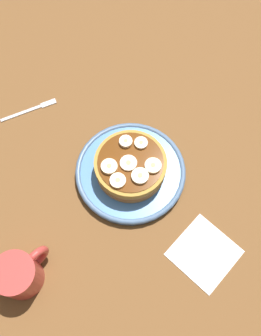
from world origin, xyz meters
The scene contains 13 objects.
ground_plane centered at (0.00, 0.00, -1.50)cm, with size 140.00×140.00×3.00cm, color brown.
plate centered at (0.00, 0.00, 1.06)cm, with size 22.78×22.78×1.97cm.
pancake_stack centered at (0.17, 0.06, 3.83)cm, with size 14.91×14.85×4.37cm.
banana_slice_0 centered at (-0.58, 0.48, 6.17)cm, with size 3.35×3.35×0.71cm.
banana_slice_1 centered at (-3.71, 2.14, 6.31)cm, with size 3.22×3.22×1.00cm.
banana_slice_2 centered at (-4.66, -1.06, 6.24)cm, with size 3.11×3.11×0.86cm.
banana_slice_3 centered at (4.30, 1.16, 6.23)cm, with size 2.67×2.67×0.83cm.
banana_slice_4 centered at (-1.10, -3.51, 6.28)cm, with size 3.35×3.35×0.94cm.
banana_slice_5 centered at (2.44, 3.56, 6.31)cm, with size 2.65×2.65×1.00cm.
banana_slice_6 centered at (2.20, -3.88, 6.27)cm, with size 3.26×3.26×0.90cm.
coffee_mug centered at (-28.69, 0.34, 3.93)cm, with size 10.73×7.71×7.63cm.
napkin centered at (-2.45, -21.57, 0.15)cm, with size 11.00×11.00×0.30cm, color white.
fork centered at (-3.63, 27.10, 0.25)cm, with size 12.38×5.91×0.50cm.
Camera 1 is at (-22.51, -21.01, 71.59)cm, focal length 39.86 mm.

